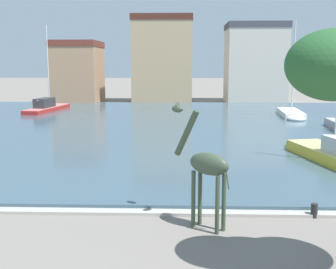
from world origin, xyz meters
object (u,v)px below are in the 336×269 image
Objects in this scene: sailboat_yellow at (334,156)px; mooring_bollard at (314,211)px; sailboat_red at (49,107)px; sailboat_white at (292,115)px; giraffe_statue at (206,166)px.

sailboat_yellow reaches higher than mooring_bollard.
sailboat_red is at bearing 132.90° from sailboat_yellow.
mooring_bollard is (-5.82, -26.98, -0.18)m from sailboat_white.
giraffe_statue is 0.42× the size of sailboat_yellow.
sailboat_red is 33.02m from sailboat_yellow.
sailboat_white is 0.95× the size of sailboat_yellow.
sailboat_white reaches higher than mooring_bollard.
mooring_bollard is (-3.31, -7.73, -0.32)m from sailboat_yellow.
giraffe_statue is 29.75m from sailboat_white.
giraffe_statue is 0.44× the size of sailboat_white.
giraffe_statue is at bearing -65.16° from sailboat_red.
sailboat_yellow is 19.53× the size of mooring_bollard.
sailboat_yellow is (7.19, 8.83, -1.53)m from giraffe_statue.
sailboat_red is (-15.28, 33.02, -1.55)m from giraffe_statue.
sailboat_white is at bearing -11.19° from sailboat_red.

